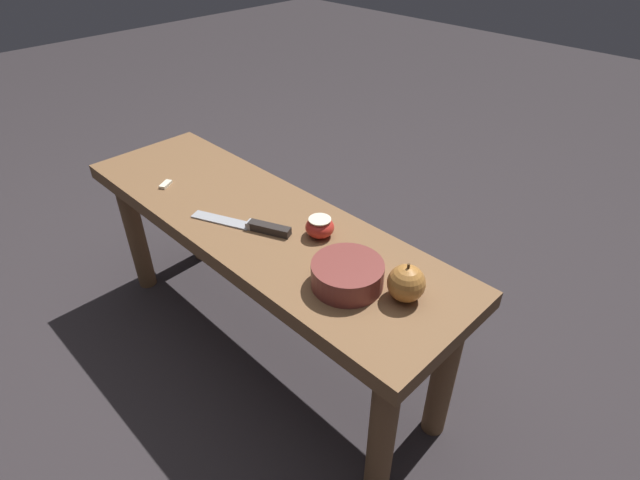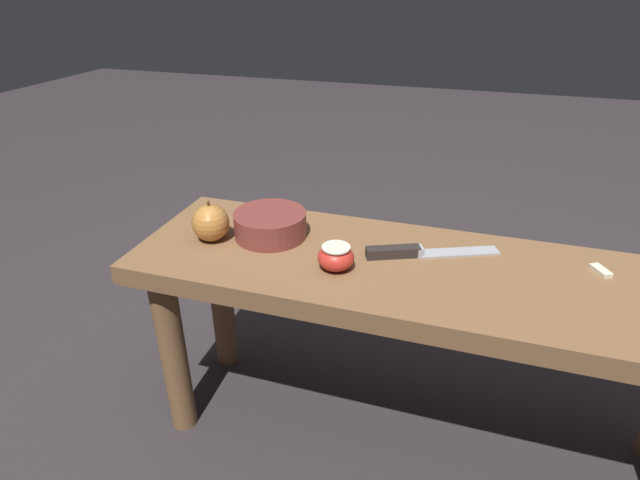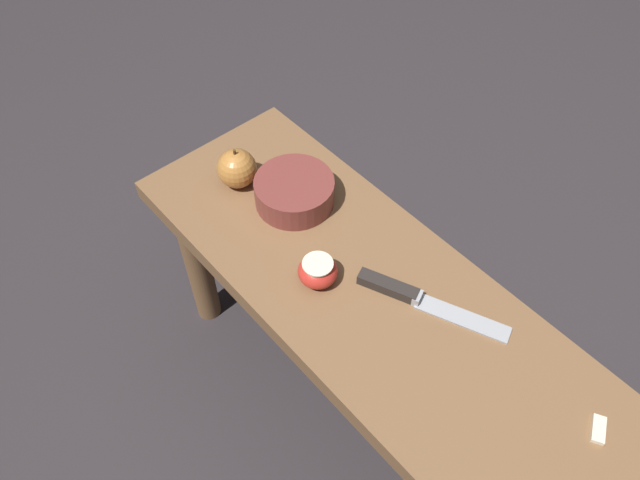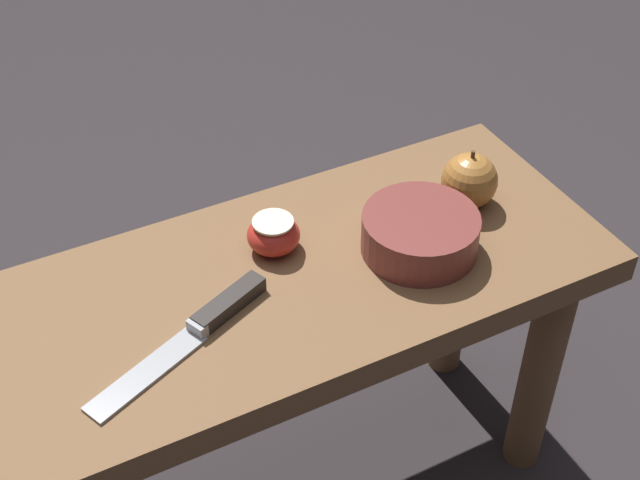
{
  "view_description": "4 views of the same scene",
  "coord_description": "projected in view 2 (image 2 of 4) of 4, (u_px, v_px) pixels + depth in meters",
  "views": [
    {
      "loc": [
        0.84,
        -0.63,
        1.12
      ],
      "look_at": [
        0.21,
        0.01,
        0.48
      ],
      "focal_mm": 28.0,
      "sensor_mm": 36.0,
      "label": 1
    },
    {
      "loc": [
        -0.04,
        0.82,
        0.93
      ],
      "look_at": [
        0.21,
        0.01,
        0.48
      ],
      "focal_mm": 28.0,
      "sensor_mm": 36.0,
      "label": 2
    },
    {
      "loc": [
        -0.3,
        0.45,
        1.33
      ],
      "look_at": [
        0.21,
        0.01,
        0.48
      ],
      "focal_mm": 35.0,
      "sensor_mm": 36.0,
      "label": 3
    },
    {
      "loc": [
        -0.18,
        -0.74,
        1.2
      ],
      "look_at": [
        0.21,
        0.01,
        0.48
      ],
      "focal_mm": 50.0,
      "sensor_mm": 36.0,
      "label": 4
    }
  ],
  "objects": [
    {
      "name": "apple_whole",
      "position": [
        210.0,
        223.0,
        1.01
      ],
      "size": [
        0.08,
        0.08,
        0.09
      ],
      "color": "#B27233",
      "rests_on": "wooden_bench"
    },
    {
      "name": "apple_cut",
      "position": [
        336.0,
        257.0,
        0.91
      ],
      "size": [
        0.07,
        0.07,
        0.05
      ],
      "color": "red",
      "rests_on": "wooden_bench"
    },
    {
      "name": "wooden_bench",
      "position": [
        424.0,
        302.0,
        0.96
      ],
      "size": [
        1.14,
        0.35,
        0.45
      ],
      "color": "brown",
      "rests_on": "ground_plane"
    },
    {
      "name": "bowl",
      "position": [
        270.0,
        224.0,
        1.03
      ],
      "size": [
        0.15,
        0.15,
        0.05
      ],
      "color": "brown",
      "rests_on": "wooden_bench"
    },
    {
      "name": "apple_slice_near_knife",
      "position": [
        601.0,
        270.0,
        0.91
      ],
      "size": [
        0.04,
        0.05,
        0.01
      ],
      "color": "beige",
      "rests_on": "wooden_bench"
    },
    {
      "name": "ground_plane",
      "position": [
        408.0,
        436.0,
        1.14
      ],
      "size": [
        8.0,
        8.0,
        0.0
      ],
      "primitive_type": "plane",
      "color": "#2D282B"
    },
    {
      "name": "knife",
      "position": [
        412.0,
        252.0,
        0.96
      ],
      "size": [
        0.25,
        0.13,
        0.02
      ],
      "rotation": [
        0.0,
        0.0,
        -2.74
      ],
      "color": "#9EA0A5",
      "rests_on": "wooden_bench"
    }
  ]
}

